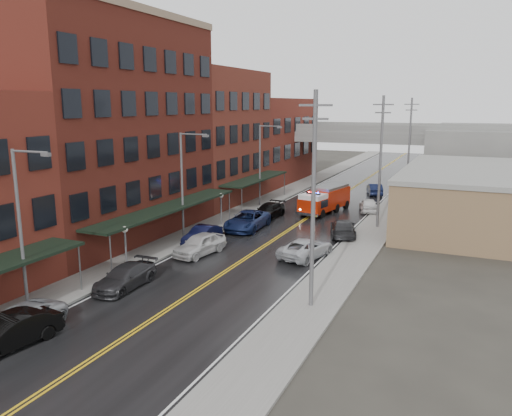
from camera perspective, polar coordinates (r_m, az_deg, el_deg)
The scene contains 33 objects.
road at distance 44.57m, azimuth 3.33°, elevation -2.82°, with size 11.00×160.00×0.02m, color black.
sidewalk_left at distance 47.52m, azimuth -4.93°, elevation -1.84°, with size 3.00×160.00×0.15m, color slate.
sidewalk_right at distance 42.64m, azimuth 12.57°, elevation -3.68°, with size 3.00×160.00×0.15m, color slate.
curb_left at distance 46.76m, azimuth -3.16°, elevation -2.04°, with size 0.30×160.00×0.15m, color gray.
curb_right at distance 42.97m, azimuth 10.42°, elevation -3.47°, with size 0.30×160.00×0.15m, color gray.
brick_building_b at distance 43.88m, azimuth -16.61°, elevation 8.38°, with size 9.00×20.00×18.00m, color #4E1F14.
brick_building_c at distance 58.39m, azimuth -5.28°, elevation 8.08°, with size 9.00×15.00×15.00m, color maroon.
brick_building_far at distance 74.24m, azimuth 1.38°, elevation 7.76°, with size 9.00×20.00×12.00m, color maroon.
tan_building at distance 51.17m, azimuth 24.56°, elevation 0.88°, with size 14.00×22.00×5.00m, color #866648.
right_far_block at distance 80.78m, azimuth 26.00°, elevation 5.48°, with size 18.00×30.00×8.00m, color slate.
awning_1 at distance 41.15m, azimuth -9.93°, elevation 0.04°, with size 2.60×18.00×3.09m.
awning_2 at distance 56.29m, azimuth -0.01°, elevation 3.37°, with size 2.60×13.00×3.09m.
globe_lamp_1 at distance 35.19m, azimuth -14.73°, elevation -3.32°, with size 0.44×0.44×3.12m.
globe_lamp_2 at distance 46.62m, azimuth -4.01°, elevation 0.72°, with size 0.44×0.44×3.12m.
street_lamp_0 at distance 29.03m, azimuth -25.09°, elevation -1.41°, with size 2.64×0.22×9.00m.
street_lamp_1 at distance 41.08m, azimuth -8.17°, elevation 3.19°, with size 2.64×0.22×9.00m.
street_lamp_2 at distance 55.18m, azimuth 0.68°, elevation 5.50°, with size 2.64×0.22×9.00m.
utility_pole_0 at distance 27.05m, azimuth 6.57°, elevation 1.17°, with size 1.80×0.24×12.00m.
utility_pole_1 at distance 46.34m, azimuth 14.04°, elevation 5.33°, with size 1.80×0.24×12.00m.
utility_pole_2 at distance 66.06m, azimuth 17.12°, elevation 7.01°, with size 1.80×0.24×12.00m.
overpass at distance 74.14m, azimuth 12.21°, elevation 7.48°, with size 40.00×10.00×7.50m.
fire_truck at distance 52.84m, azimuth 7.85°, elevation 1.04°, with size 4.12×7.79×2.73m.
parked_car_left_1 at distance 26.66m, azimuth -26.32°, elevation -12.63°, with size 1.67×4.78×1.58m, color black.
parked_car_left_2 at distance 27.88m, azimuth -25.58°, elevation -11.68°, with size 2.32×5.03×1.40m, color #96989D.
parked_car_left_3 at distance 32.36m, azimuth -14.74°, elevation -7.63°, with size 1.99×4.90×1.42m, color #2B2B2D.
parked_car_left_4 at distance 38.16m, azimuth -6.44°, elevation -4.14°, with size 1.94×4.81×1.64m, color silver.
parked_car_left_5 at distance 41.18m, azimuth -6.17°, elevation -3.08°, with size 1.52×4.37×1.44m, color black.
parked_car_left_6 at distance 45.50m, azimuth -1.01°, elevation -1.43°, with size 2.77×6.01×1.67m, color #15224F.
parked_car_left_7 at distance 50.03m, azimuth 1.41°, elevation -0.33°, with size 2.04×5.03×1.46m, color black.
parked_car_right_0 at distance 37.46m, azimuth 5.75°, elevation -4.59°, with size 2.39×5.18×1.44m, color #B3B6BB.
parked_car_right_1 at distance 43.84m, azimuth 9.92°, elevation -2.24°, with size 2.08×5.11×1.48m, color #2A2B2D.
parked_car_right_2 at distance 54.20m, azimuth 12.73°, elevation 0.33°, with size 1.73×4.31×1.47m, color white.
parked_car_right_3 at distance 64.50m, azimuth 13.40°, elevation 2.11°, with size 1.55×4.45×1.47m, color black.
Camera 1 is at (15.07, -10.40, 11.28)m, focal length 35.00 mm.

